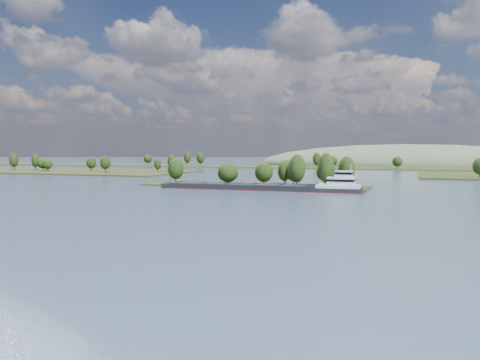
% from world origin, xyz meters
% --- Properties ---
extents(ground, '(1800.00, 1800.00, 0.00)m').
position_xyz_m(ground, '(0.00, 120.00, 0.00)').
color(ground, '#3E546B').
rests_on(ground, ground).
extents(tree_island, '(100.00, 31.68, 15.77)m').
position_xyz_m(tree_island, '(7.43, 178.53, 4.34)').
color(tree_island, '#282F15').
rests_on(tree_island, ground).
extents(left_bank, '(300.00, 80.00, 14.58)m').
position_xyz_m(left_bank, '(-229.08, 259.97, 0.85)').
color(left_bank, '#282F15').
rests_on(left_bank, ground).
extents(back_shoreline, '(900.00, 60.00, 15.44)m').
position_xyz_m(back_shoreline, '(7.69, 399.79, 0.72)').
color(back_shoreline, '#282F15').
rests_on(back_shoreline, ground).
extents(hill_west, '(320.00, 160.00, 44.00)m').
position_xyz_m(hill_west, '(60.00, 500.00, 0.00)').
color(hill_west, '#4A5C3F').
rests_on(hill_west, ground).
extents(cargo_barge, '(83.71, 13.07, 11.28)m').
position_xyz_m(cargo_barge, '(13.73, 161.64, 1.42)').
color(cargo_barge, black).
rests_on(cargo_barge, ground).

